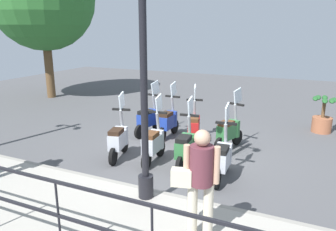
{
  "coord_description": "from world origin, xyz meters",
  "views": [
    {
      "loc": [
        -6.94,
        -2.78,
        3.03
      ],
      "look_at": [
        0.2,
        0.5,
        0.9
      ],
      "focal_mm": 35.0,
      "sensor_mm": 36.0,
      "label": 1
    }
  ],
  "objects_px": {
    "scooter_near_0": "(222,158)",
    "scooter_near_2": "(153,143)",
    "potted_palm": "(323,118)",
    "scooter_far_0": "(229,131)",
    "lamp_post_near": "(144,82)",
    "scooter_near_3": "(118,139)",
    "pedestrian_with_bag": "(200,177)",
    "scooter_far_1": "(194,126)",
    "scooter_far_2": "(168,121)",
    "scooter_far_3": "(149,119)",
    "scooter_near_1": "(185,147)"
  },
  "relations": [
    {
      "from": "scooter_near_2",
      "to": "scooter_far_0",
      "type": "relative_size",
      "value": 1.0
    },
    {
      "from": "potted_palm",
      "to": "scooter_far_0",
      "type": "distance_m",
      "value": 3.33
    },
    {
      "from": "pedestrian_with_bag",
      "to": "lamp_post_near",
      "type": "bearing_deg",
      "value": 45.57
    },
    {
      "from": "scooter_near_3",
      "to": "lamp_post_near",
      "type": "bearing_deg",
      "value": -149.08
    },
    {
      "from": "scooter_near_3",
      "to": "scooter_far_3",
      "type": "xyz_separation_m",
      "value": [
        1.85,
        0.18,
        0.0
      ]
    },
    {
      "from": "scooter_near_0",
      "to": "scooter_near_1",
      "type": "distance_m",
      "value": 0.95
    },
    {
      "from": "potted_palm",
      "to": "scooter_far_2",
      "type": "xyz_separation_m",
      "value": [
        -2.35,
        3.94,
        0.04
      ]
    },
    {
      "from": "scooter_far_0",
      "to": "scooter_far_2",
      "type": "xyz_separation_m",
      "value": [
        0.17,
        1.78,
        0.0
      ]
    },
    {
      "from": "scooter_near_3",
      "to": "scooter_far_1",
      "type": "bearing_deg",
      "value": -49.67
    },
    {
      "from": "scooter_far_2",
      "to": "scooter_near_3",
      "type": "bearing_deg",
      "value": 168.24
    },
    {
      "from": "scooter_near_1",
      "to": "potted_palm",
      "type": "bearing_deg",
      "value": -38.76
    },
    {
      "from": "lamp_post_near",
      "to": "scooter_near_3",
      "type": "distance_m",
      "value": 2.82
    },
    {
      "from": "potted_palm",
      "to": "scooter_far_1",
      "type": "relative_size",
      "value": 0.69
    },
    {
      "from": "scooter_near_0",
      "to": "scooter_far_0",
      "type": "relative_size",
      "value": 1.0
    },
    {
      "from": "potted_palm",
      "to": "scooter_far_2",
      "type": "distance_m",
      "value": 4.59
    },
    {
      "from": "lamp_post_near",
      "to": "scooter_far_3",
      "type": "relative_size",
      "value": 2.96
    },
    {
      "from": "lamp_post_near",
      "to": "scooter_near_1",
      "type": "height_order",
      "value": "lamp_post_near"
    },
    {
      "from": "pedestrian_with_bag",
      "to": "scooter_near_0",
      "type": "distance_m",
      "value": 2.29
    },
    {
      "from": "scooter_near_0",
      "to": "scooter_far_0",
      "type": "xyz_separation_m",
      "value": [
        1.8,
        0.32,
        0.0
      ]
    },
    {
      "from": "scooter_near_3",
      "to": "scooter_near_1",
      "type": "bearing_deg",
      "value": -97.82
    },
    {
      "from": "scooter_near_0",
      "to": "scooter_far_2",
      "type": "distance_m",
      "value": 2.88
    },
    {
      "from": "scooter_near_3",
      "to": "potted_palm",
      "type": "bearing_deg",
      "value": -59.97
    },
    {
      "from": "scooter_far_2",
      "to": "scooter_far_3",
      "type": "height_order",
      "value": "same"
    },
    {
      "from": "potted_palm",
      "to": "scooter_far_0",
      "type": "relative_size",
      "value": 0.69
    },
    {
      "from": "scooter_near_3",
      "to": "scooter_near_0",
      "type": "bearing_deg",
      "value": -106.24
    },
    {
      "from": "pedestrian_with_bag",
      "to": "scooter_near_0",
      "type": "bearing_deg",
      "value": -7.66
    },
    {
      "from": "scooter_far_0",
      "to": "scooter_far_2",
      "type": "relative_size",
      "value": 1.0
    },
    {
      "from": "scooter_near_2",
      "to": "scooter_far_2",
      "type": "xyz_separation_m",
      "value": [
        1.76,
        0.43,
        0.0
      ]
    },
    {
      "from": "scooter_near_0",
      "to": "scooter_near_2",
      "type": "height_order",
      "value": "same"
    },
    {
      "from": "scooter_near_3",
      "to": "scooter_far_2",
      "type": "height_order",
      "value": "same"
    },
    {
      "from": "scooter_near_0",
      "to": "scooter_far_1",
      "type": "height_order",
      "value": "same"
    },
    {
      "from": "scooter_near_0",
      "to": "scooter_near_2",
      "type": "xyz_separation_m",
      "value": [
        0.21,
        1.67,
        0.0
      ]
    },
    {
      "from": "lamp_post_near",
      "to": "scooter_far_2",
      "type": "height_order",
      "value": "lamp_post_near"
    },
    {
      "from": "scooter_near_3",
      "to": "scooter_near_2",
      "type": "bearing_deg",
      "value": -96.35
    },
    {
      "from": "potted_palm",
      "to": "scooter_near_1",
      "type": "height_order",
      "value": "scooter_near_1"
    },
    {
      "from": "scooter_near_0",
      "to": "scooter_near_3",
      "type": "relative_size",
      "value": 1.0
    },
    {
      "from": "scooter_near_3",
      "to": "scooter_far_0",
      "type": "bearing_deg",
      "value": -66.4
    },
    {
      "from": "pedestrian_with_bag",
      "to": "scooter_far_3",
      "type": "bearing_deg",
      "value": 21.09
    },
    {
      "from": "lamp_post_near",
      "to": "scooter_far_3",
      "type": "xyz_separation_m",
      "value": [
        3.44,
        1.77,
        -1.7
      ]
    },
    {
      "from": "potted_palm",
      "to": "scooter_near_1",
      "type": "relative_size",
      "value": 0.69
    },
    {
      "from": "potted_palm",
      "to": "scooter_near_2",
      "type": "bearing_deg",
      "value": 139.59
    },
    {
      "from": "scooter_near_1",
      "to": "scooter_far_3",
      "type": "bearing_deg",
      "value": 42.6
    },
    {
      "from": "scooter_far_3",
      "to": "scooter_far_1",
      "type": "bearing_deg",
      "value": -84.41
    },
    {
      "from": "scooter_near_0",
      "to": "scooter_far_3",
      "type": "bearing_deg",
      "value": 50.18
    },
    {
      "from": "scooter_near_3",
      "to": "scooter_far_2",
      "type": "xyz_separation_m",
      "value": [
        1.88,
        -0.43,
        0.0
      ]
    },
    {
      "from": "scooter_near_1",
      "to": "scooter_far_3",
      "type": "relative_size",
      "value": 1.0
    },
    {
      "from": "pedestrian_with_bag",
      "to": "scooter_far_2",
      "type": "bearing_deg",
      "value": 14.93
    },
    {
      "from": "pedestrian_with_bag",
      "to": "scooter_near_1",
      "type": "distance_m",
      "value": 2.79
    },
    {
      "from": "potted_palm",
      "to": "scooter_near_3",
      "type": "distance_m",
      "value": 6.08
    },
    {
      "from": "scooter_near_2",
      "to": "scooter_far_3",
      "type": "distance_m",
      "value": 2.02
    }
  ]
}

